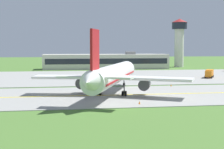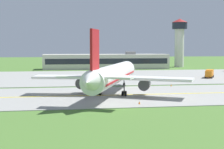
# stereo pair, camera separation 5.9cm
# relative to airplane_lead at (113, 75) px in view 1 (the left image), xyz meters

# --- Properties ---
(ground_plane) EXTENTS (500.00, 500.00, 0.00)m
(ground_plane) POSITION_rel_airplane_lead_xyz_m (6.84, -0.94, -4.13)
(ground_plane) COLOR #47702D
(taxiway_strip) EXTENTS (240.00, 28.00, 0.10)m
(taxiway_strip) POSITION_rel_airplane_lead_xyz_m (6.84, -0.94, -4.08)
(taxiway_strip) COLOR gray
(taxiway_strip) RESTS_ON ground
(apron_pad) EXTENTS (140.00, 52.00, 0.10)m
(apron_pad) POSITION_rel_airplane_lead_xyz_m (16.84, 41.06, -4.08)
(apron_pad) COLOR gray
(apron_pad) RESTS_ON ground
(taxiway_centreline) EXTENTS (220.00, 0.60, 0.01)m
(taxiway_centreline) POSITION_rel_airplane_lead_xyz_m (6.84, -0.94, -4.03)
(taxiway_centreline) COLOR yellow
(taxiway_centreline) RESTS_ON taxiway_strip
(airplane_lead) EXTENTS (31.53, 38.31, 12.70)m
(airplane_lead) POSITION_rel_airplane_lead_xyz_m (0.00, 0.00, 0.00)
(airplane_lead) COLOR white
(airplane_lead) RESTS_ON ground
(service_truck_baggage) EXTENTS (4.83, 6.20, 2.60)m
(service_truck_baggage) POSITION_rel_airplane_lead_xyz_m (35.54, 31.59, -2.60)
(service_truck_baggage) COLOR orange
(service_truck_baggage) RESTS_ON ground
(terminal_building) EXTENTS (55.24, 10.92, 7.68)m
(terminal_building) POSITION_rel_airplane_lead_xyz_m (8.99, 79.45, -0.87)
(terminal_building) COLOR beige
(terminal_building) RESTS_ON ground
(control_tower) EXTENTS (7.60, 7.60, 23.23)m
(control_tower) POSITION_rel_airplane_lead_xyz_m (45.61, 87.12, 10.05)
(control_tower) COLOR silver
(control_tower) RESTS_ON ground
(traffic_cone_near_edge) EXTENTS (0.44, 0.44, 0.60)m
(traffic_cone_near_edge) POSITION_rel_airplane_lead_xyz_m (16.41, 11.81, -3.83)
(traffic_cone_near_edge) COLOR orange
(traffic_cone_near_edge) RESTS_ON ground
(traffic_cone_mid_edge) EXTENTS (0.44, 0.44, 0.60)m
(traffic_cone_mid_edge) POSITION_rel_airplane_lead_xyz_m (2.75, -12.01, -3.83)
(traffic_cone_mid_edge) COLOR orange
(traffic_cone_mid_edge) RESTS_ON ground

